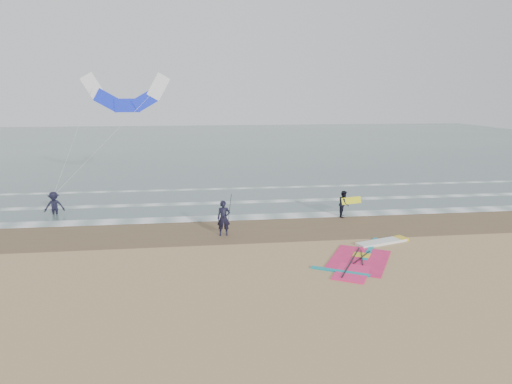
{
  "coord_description": "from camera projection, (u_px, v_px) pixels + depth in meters",
  "views": [
    {
      "loc": [
        -3.36,
        -17.12,
        7.0
      ],
      "look_at": [
        -0.49,
        5.0,
        2.2
      ],
      "focal_mm": 32.0,
      "sensor_mm": 36.0,
      "label": 1
    }
  ],
  "objects": [
    {
      "name": "surf_kite",
      "position": [
        126.0,
        96.0,
        30.58
      ],
      "size": [
        6.8,
        4.82,
        7.28
      ],
      "color": "white",
      "rests_on": "ground"
    },
    {
      "name": "ground",
      "position": [
        284.0,
        270.0,
        18.49
      ],
      "size": [
        120.0,
        120.0,
        0.0
      ],
      "primitive_type": "plane",
      "color": "tan",
      "rests_on": "ground"
    },
    {
      "name": "person_wading",
      "position": [
        54.0,
        201.0,
        26.8
      ],
      "size": [
        1.21,
        0.82,
        1.74
      ],
      "primitive_type": "imported",
      "rotation": [
        0.0,
        0.0,
        0.16
      ],
      "color": "black",
      "rests_on": "ground"
    },
    {
      "name": "person_standing",
      "position": [
        224.0,
        218.0,
        22.88
      ],
      "size": [
        0.66,
        0.44,
        1.8
      ],
      "primitive_type": "imported",
      "rotation": [
        0.0,
        0.0,
        -0.02
      ],
      "color": "black",
      "rests_on": "ground"
    },
    {
      "name": "foam_waterline",
      "position": [
        253.0,
        207.0,
        28.61
      ],
      "size": [
        120.0,
        9.15,
        0.02
      ],
      "color": "white",
      "rests_on": "ground"
    },
    {
      "name": "sea_water",
      "position": [
        221.0,
        144.0,
        65.02
      ],
      "size": [
        120.0,
        80.0,
        0.02
      ],
      "primitive_type": "cube",
      "color": "#47605E",
      "rests_on": "ground"
    },
    {
      "name": "windsurf_rig",
      "position": [
        367.0,
        255.0,
        20.15
      ],
      "size": [
        5.63,
        5.34,
        0.14
      ],
      "color": "white",
      "rests_on": "ground"
    },
    {
      "name": "held_pole",
      "position": [
        230.0,
        210.0,
        22.83
      ],
      "size": [
        0.17,
        0.86,
        1.82
      ],
      "color": "black",
      "rests_on": "ground"
    },
    {
      "name": "carried_kiteboard",
      "position": [
        351.0,
        201.0,
        26.34
      ],
      "size": [
        1.3,
        0.51,
        0.39
      ],
      "color": "yellow",
      "rests_on": "ground"
    },
    {
      "name": "wet_sand_band",
      "position": [
        263.0,
        228.0,
        24.31
      ],
      "size": [
        120.0,
        5.0,
        0.01
      ],
      "primitive_type": "cube",
      "color": "brown",
      "rests_on": "ground"
    },
    {
      "name": "person_walking",
      "position": [
        344.0,
        204.0,
        26.43
      ],
      "size": [
        0.82,
        0.91,
        1.54
      ],
      "primitive_type": "imported",
      "rotation": [
        0.0,
        0.0,
        1.18
      ],
      "color": "black",
      "rests_on": "ground"
    }
  ]
}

